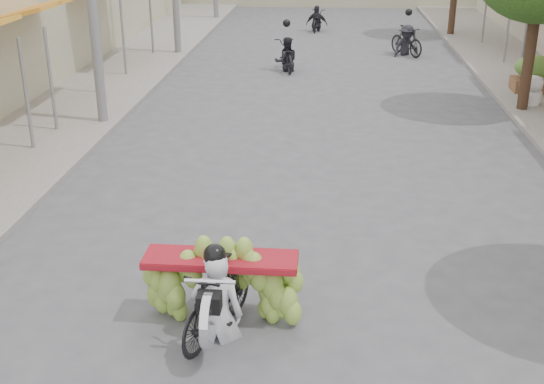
{
  "coord_description": "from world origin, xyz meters",
  "views": [
    {
      "loc": [
        0.21,
        -4.14,
        5.02
      ],
      "look_at": [
        -0.57,
        5.28,
        1.1
      ],
      "focal_mm": 45.0,
      "sensor_mm": 36.0,
      "label": 1
    }
  ],
  "objects": [
    {
      "name": "pedestrian",
      "position": [
        5.79,
        14.41,
        0.93
      ],
      "size": [
        0.93,
        0.83,
        1.62
      ],
      "rotation": [
        0.0,
        0.0,
        3.7
      ],
      "color": "white",
      "rests_on": "ground"
    },
    {
      "name": "bg_motorbike_b",
      "position": [
        3.08,
        21.65,
        0.83
      ],
      "size": [
        1.43,
        1.84,
        1.95
      ],
      "color": "black",
      "rests_on": "ground"
    },
    {
      "name": "produce_crate_far",
      "position": [
        6.2,
        16.0,
        0.71
      ],
      "size": [
        1.2,
        0.88,
        1.16
      ],
      "color": "brown",
      "rests_on": "ground"
    },
    {
      "name": "sidewalk_left",
      "position": [
        -7.0,
        15.0,
        0.06
      ],
      "size": [
        4.0,
        60.0,
        0.12
      ],
      "primitive_type": "cube",
      "color": "gray",
      "rests_on": "ground"
    },
    {
      "name": "banana_motorbike",
      "position": [
        -1.08,
        3.27,
        0.73
      ],
      "size": [
        2.2,
        1.88,
        2.21
      ],
      "color": "black",
      "rests_on": "ground"
    },
    {
      "name": "bg_motorbike_c",
      "position": [
        -0.36,
        26.91,
        0.8
      ],
      "size": [
        1.03,
        1.66,
        1.95
      ],
      "color": "black",
      "rests_on": "ground"
    },
    {
      "name": "bg_motorbike_a",
      "position": [
        -1.2,
        18.68,
        0.73
      ],
      "size": [
        1.04,
        1.86,
        1.95
      ],
      "color": "black",
      "rests_on": "ground"
    }
  ]
}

